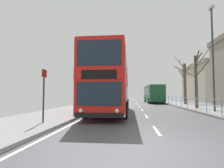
# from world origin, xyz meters

# --- Properties ---
(ground) EXTENTS (15.80, 140.00, 0.20)m
(ground) POSITION_xyz_m (-0.72, -0.00, 0.04)
(ground) COLOR #4B4B50
(double_decker_bus_main) EXTENTS (2.81, 11.12, 4.50)m
(double_decker_bus_main) POSITION_xyz_m (-2.64, 9.22, 2.35)
(double_decker_bus_main) COLOR red
(double_decker_bus_main) RESTS_ON ground
(background_bus_far_lane) EXTENTS (2.70, 10.14, 3.02)m
(background_bus_far_lane) POSITION_xyz_m (3.00, 27.84, 1.66)
(background_bus_far_lane) COLOR #19512D
(background_bus_far_lane) RESTS_ON ground
(pedestrian_railing_far_kerb) EXTENTS (0.05, 24.15, 1.07)m
(pedestrian_railing_far_kerb) POSITION_xyz_m (4.45, 9.83, 0.86)
(pedestrian_railing_far_kerb) COLOR #598CC6
(pedestrian_railing_far_kerb) RESTS_ON ground
(bus_stop_sign_near) EXTENTS (0.08, 0.44, 2.54)m
(bus_stop_sign_near) POSITION_xyz_m (-5.18, 3.17, 1.71)
(bus_stop_sign_near) COLOR #2D2D33
(bus_stop_sign_near) RESTS_ON ground
(street_lamp_far_side) EXTENTS (0.28, 0.60, 8.41)m
(street_lamp_far_side) POSITION_xyz_m (5.45, 9.75, 4.97)
(street_lamp_far_side) COLOR #38383D
(street_lamp_far_side) RESTS_ON ground
(bare_tree_far_00) EXTENTS (2.18, 1.70, 6.78)m
(bare_tree_far_00) POSITION_xyz_m (6.49, 20.82, 3.10)
(bare_tree_far_00) COLOR brown
(bare_tree_far_00) RESTS_ON ground
(bare_tree_far_01) EXTENTS (3.23, 2.28, 5.76)m
(bare_tree_far_01) POSITION_xyz_m (5.43, 13.42, 3.05)
(bare_tree_far_01) COLOR brown
(bare_tree_far_01) RESTS_ON ground
(background_building_00) EXTENTS (11.69, 14.77, 7.82)m
(background_building_00) POSITION_xyz_m (17.42, 34.45, 3.93)
(background_building_00) COLOR #B2A899
(background_building_00) RESTS_ON ground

